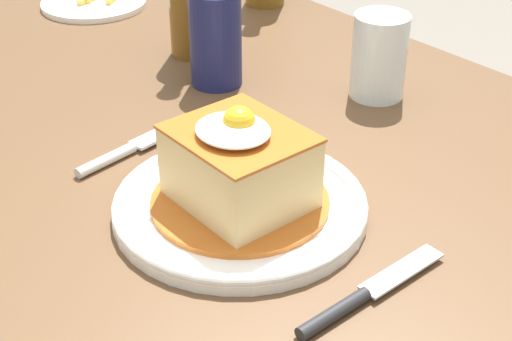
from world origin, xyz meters
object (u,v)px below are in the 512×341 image
(fork, at_px, (121,153))
(side_plate_fries, at_px, (94,2))
(drinking_glass, at_px, (379,62))
(main_plate, at_px, (240,205))
(soda_can, at_px, (216,38))
(knife, at_px, (354,301))

(fork, distance_m, side_plate_fries, 0.50)
(fork, distance_m, drinking_glass, 0.34)
(main_plate, bearing_deg, drinking_glass, 107.52)
(soda_can, bearing_deg, fork, -66.37)
(main_plate, xyz_separation_m, drinking_glass, (-0.09, 0.29, 0.04))
(side_plate_fries, bearing_deg, soda_can, -3.85)
(main_plate, relative_size, drinking_glass, 2.35)
(main_plate, distance_m, fork, 0.17)
(fork, relative_size, side_plate_fries, 0.83)
(main_plate, distance_m, side_plate_fries, 0.64)
(main_plate, distance_m, soda_can, 0.30)
(knife, bearing_deg, main_plate, 175.89)
(main_plate, relative_size, fork, 1.74)
(side_plate_fries, bearing_deg, main_plate, -16.78)
(knife, height_order, soda_can, soda_can)
(main_plate, height_order, soda_can, soda_can)
(main_plate, height_order, fork, main_plate)
(drinking_glass, bearing_deg, side_plate_fries, -168.22)
(knife, xyz_separation_m, side_plate_fries, (-0.78, 0.20, -0.00))
(main_plate, xyz_separation_m, soda_can, (-0.25, 0.16, 0.05))
(fork, relative_size, knife, 0.86)
(main_plate, relative_size, knife, 1.49)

